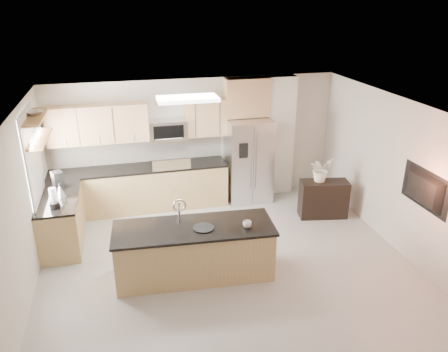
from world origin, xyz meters
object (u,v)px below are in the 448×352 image
object	(u,v)px
platter	(203,228)
flower_vase	(321,163)
microwave	(168,130)
cup	(247,224)
refrigerator	(248,160)
blender	(54,200)
island	(194,251)
kettle	(60,191)
range	(171,185)
bowl	(35,112)
television	(420,190)
coffee_maker	(58,180)
credenza	(323,199)

from	to	relation	value
platter	flower_vase	bearing A→B (deg)	29.64
microwave	flower_vase	bearing A→B (deg)	-24.24
cup	platter	distance (m)	0.67
refrigerator	blender	world-z (taller)	refrigerator
island	kettle	world-z (taller)	island
range	flower_vase	xyz separation A→B (m)	(2.81, -1.14, 0.65)
island	cup	size ratio (longest dim) A/B	19.08
bowl	television	size ratio (longest dim) A/B	0.32
cup	coffee_maker	world-z (taller)	coffee_maker
platter	range	bearing A→B (deg)	93.65
range	bowl	distance (m)	3.09
credenza	television	bearing A→B (deg)	-61.77
credenza	kettle	size ratio (longest dim) A/B	3.90
platter	blender	xyz separation A→B (m)	(-2.24, 1.12, 0.21)
cup	platter	world-z (taller)	cup
refrigerator	microwave	bearing A→B (deg)	174.14
microwave	refrigerator	size ratio (longest dim) A/B	0.43
bowl	kettle	bearing A→B (deg)	-36.19
range	cup	world-z (taller)	range
cup	flower_vase	bearing A→B (deg)	39.41
coffee_maker	flower_vase	distance (m)	4.93
refrigerator	coffee_maker	xyz separation A→B (m)	(-3.75, -0.64, 0.18)
range	cup	xyz separation A→B (m)	(0.82, -2.77, 0.44)
kettle	television	bearing A→B (deg)	-20.28
refrigerator	kettle	size ratio (longest dim) A/B	7.40
kettle	island	bearing A→B (deg)	-35.91
refrigerator	flower_vase	distance (m)	1.60
refrigerator	platter	size ratio (longest dim) A/B	5.48
range	credenza	distance (m)	3.13
range	flower_vase	world-z (taller)	flower_vase
blender	kettle	world-z (taller)	blender
platter	blender	size ratio (longest dim) A/B	0.91
coffee_maker	bowl	xyz separation A→B (m)	(-0.16, -0.22, 1.31)
television	refrigerator	bearing A→B (deg)	31.04
platter	flower_vase	distance (m)	3.05
range	platter	xyz separation A→B (m)	(0.17, -2.64, 0.39)
credenza	island	bearing A→B (deg)	-144.41
range	refrigerator	bearing A→B (deg)	-1.60
refrigerator	island	bearing A→B (deg)	-122.89
kettle	coffee_maker	distance (m)	0.39
cup	bowl	bearing A→B (deg)	148.77
refrigerator	island	distance (m)	3.03
flower_vase	television	size ratio (longest dim) A/B	0.69
range	bowl	size ratio (longest dim) A/B	3.29
credenza	platter	xyz separation A→B (m)	(-2.72, -1.43, 0.49)
coffee_maker	television	bearing A→B (deg)	-23.44
platter	television	distance (m)	3.41
range	credenza	bearing A→B (deg)	-22.73
microwave	kettle	bearing A→B (deg)	-149.37
credenza	cup	size ratio (longest dim) A/B	7.09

